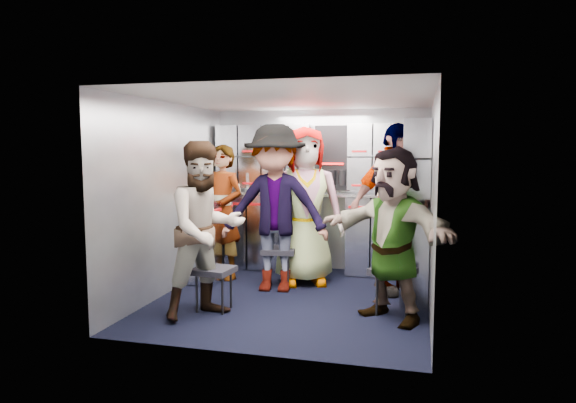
% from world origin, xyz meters
% --- Properties ---
extents(floor, '(3.00, 3.00, 0.00)m').
position_xyz_m(floor, '(0.00, 0.00, 0.00)').
color(floor, black).
rests_on(floor, ground).
extents(wall_back, '(2.80, 0.04, 2.10)m').
position_xyz_m(wall_back, '(0.00, 1.50, 1.05)').
color(wall_back, '#8D929A').
rests_on(wall_back, ground).
extents(wall_left, '(0.04, 3.00, 2.10)m').
position_xyz_m(wall_left, '(-1.40, 0.00, 1.05)').
color(wall_left, '#8D929A').
rests_on(wall_left, ground).
extents(wall_right, '(0.04, 3.00, 2.10)m').
position_xyz_m(wall_right, '(1.40, 0.00, 1.05)').
color(wall_right, '#8D929A').
rests_on(wall_right, ground).
extents(ceiling, '(2.80, 3.00, 0.02)m').
position_xyz_m(ceiling, '(0.00, 0.00, 2.10)').
color(ceiling, silver).
rests_on(ceiling, wall_back).
extents(cart_bank_back, '(2.68, 0.38, 0.99)m').
position_xyz_m(cart_bank_back, '(0.00, 1.29, 0.49)').
color(cart_bank_back, '#A8ADB8').
rests_on(cart_bank_back, ground).
extents(cart_bank_left, '(0.38, 0.76, 0.99)m').
position_xyz_m(cart_bank_left, '(-1.19, 0.56, 0.49)').
color(cart_bank_left, '#A8ADB8').
rests_on(cart_bank_left, ground).
extents(counter, '(2.68, 0.42, 0.03)m').
position_xyz_m(counter, '(0.00, 1.29, 1.01)').
color(counter, silver).
rests_on(counter, cart_bank_back).
extents(locker_bank_back, '(2.68, 0.28, 0.82)m').
position_xyz_m(locker_bank_back, '(0.00, 1.35, 1.49)').
color(locker_bank_back, '#A8ADB8').
rests_on(locker_bank_back, wall_back).
extents(locker_bank_right, '(0.28, 1.00, 0.82)m').
position_xyz_m(locker_bank_right, '(1.25, 0.70, 1.49)').
color(locker_bank_right, '#A8ADB8').
rests_on(locker_bank_right, wall_right).
extents(right_cabinet, '(0.28, 1.20, 1.00)m').
position_xyz_m(right_cabinet, '(1.25, 0.60, 0.50)').
color(right_cabinet, '#A8ADB8').
rests_on(right_cabinet, ground).
extents(coffee_niche, '(0.46, 0.16, 0.84)m').
position_xyz_m(coffee_niche, '(0.18, 1.41, 1.47)').
color(coffee_niche, black).
rests_on(coffee_niche, wall_back).
extents(red_latch_strip, '(2.60, 0.02, 0.03)m').
position_xyz_m(red_latch_strip, '(0.00, 1.09, 0.88)').
color(red_latch_strip, '#B00C11').
rests_on(red_latch_strip, cart_bank_back).
extents(jump_seat_near_left, '(0.40, 0.38, 0.43)m').
position_xyz_m(jump_seat_near_left, '(-0.66, -0.54, 0.38)').
color(jump_seat_near_left, black).
rests_on(jump_seat_near_left, ground).
extents(jump_seat_mid_left, '(0.42, 0.40, 0.45)m').
position_xyz_m(jump_seat_mid_left, '(-0.28, 0.49, 0.40)').
color(jump_seat_mid_left, black).
rests_on(jump_seat_mid_left, ground).
extents(jump_seat_center, '(0.44, 0.43, 0.47)m').
position_xyz_m(jump_seat_center, '(-0.02, 0.87, 0.42)').
color(jump_seat_center, black).
rests_on(jump_seat_center, ground).
extents(jump_seat_mid_right, '(0.47, 0.46, 0.44)m').
position_xyz_m(jump_seat_mid_right, '(1.01, 0.73, 0.39)').
color(jump_seat_mid_right, black).
rests_on(jump_seat_mid_right, ground).
extents(jump_seat_near_right, '(0.49, 0.48, 0.45)m').
position_xyz_m(jump_seat_near_right, '(1.05, -0.20, 0.39)').
color(jump_seat_near_right, black).
rests_on(jump_seat_near_right, ground).
extents(attendant_standing, '(0.70, 0.57, 1.64)m').
position_xyz_m(attendant_standing, '(-1.05, 0.67, 0.82)').
color(attendant_standing, black).
rests_on(attendant_standing, ground).
extents(attendant_arc_a, '(1.01, 1.03, 1.67)m').
position_xyz_m(attendant_arc_a, '(-0.66, -0.72, 0.83)').
color(attendant_arc_a, black).
rests_on(attendant_arc_a, ground).
extents(attendant_arc_b, '(1.26, 0.79, 1.86)m').
position_xyz_m(attendant_arc_b, '(-0.28, 0.31, 0.93)').
color(attendant_arc_b, black).
rests_on(attendant_arc_b, ground).
extents(attendant_arc_c, '(1.05, 0.86, 1.85)m').
position_xyz_m(attendant_arc_c, '(-0.02, 0.69, 0.93)').
color(attendant_arc_c, black).
rests_on(attendant_arc_c, ground).
extents(attendant_arc_d, '(1.13, 1.06, 1.87)m').
position_xyz_m(attendant_arc_d, '(1.01, 0.55, 0.94)').
color(attendant_arc_d, black).
rests_on(attendant_arc_d, ground).
extents(attendant_arc_e, '(1.50, 1.27, 1.62)m').
position_xyz_m(attendant_arc_e, '(1.05, -0.38, 0.81)').
color(attendant_arc_e, black).
rests_on(attendant_arc_e, ground).
extents(bottle_left, '(0.07, 0.07, 0.25)m').
position_xyz_m(bottle_left, '(-0.91, 1.24, 1.15)').
color(bottle_left, white).
rests_on(bottle_left, counter).
extents(bottle_mid, '(0.07, 0.07, 0.26)m').
position_xyz_m(bottle_mid, '(-0.28, 1.24, 1.16)').
color(bottle_mid, white).
rests_on(bottle_mid, counter).
extents(bottle_right, '(0.07, 0.07, 0.23)m').
position_xyz_m(bottle_right, '(0.88, 1.24, 1.14)').
color(bottle_right, white).
rests_on(bottle_right, counter).
extents(cup_left, '(0.07, 0.07, 0.10)m').
position_xyz_m(cup_left, '(-1.04, 1.23, 1.08)').
color(cup_left, '#CAAF8E').
rests_on(cup_left, counter).
extents(cup_right, '(0.07, 0.07, 0.11)m').
position_xyz_m(cup_right, '(0.80, 1.23, 1.08)').
color(cup_right, '#CAAF8E').
rests_on(cup_right, counter).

